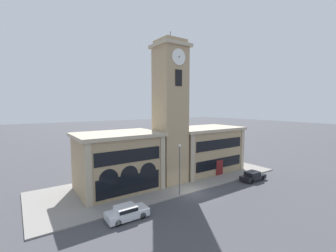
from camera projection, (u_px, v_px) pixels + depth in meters
name	position (u px, v px, depth m)	size (l,w,h in m)	color
ground_plane	(193.00, 193.00, 29.31)	(300.00, 300.00, 0.00)	#424247
sidewalk_kerb	(166.00, 180.00, 34.41)	(37.15, 12.45, 0.15)	gray
clock_tower	(170.00, 113.00, 32.66)	(4.62, 4.62, 21.84)	tan
town_hall_left_wing	(118.00, 161.00, 30.32)	(11.14, 7.91, 7.79)	tan
town_hall_right_wing	(204.00, 149.00, 39.32)	(13.01, 7.91, 7.68)	tan
parked_car_near	(127.00, 212.00, 22.53)	(4.22, 1.93, 1.39)	silver
parked_car_mid	(253.00, 176.00, 34.24)	(4.27, 1.84, 1.41)	black
street_lamp	(180.00, 162.00, 28.10)	(0.36, 0.36, 6.46)	#4C4C51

